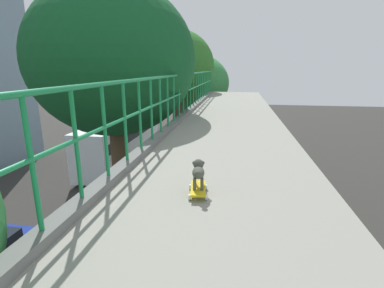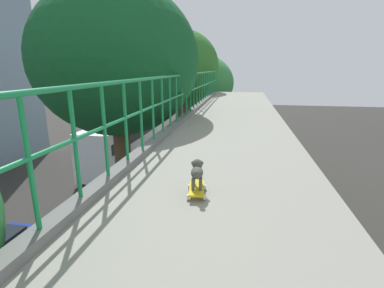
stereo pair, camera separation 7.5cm
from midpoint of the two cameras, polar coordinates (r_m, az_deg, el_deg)
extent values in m
cylinder|color=#188349|center=(2.61, -30.11, -3.93)|extent=(0.04, 0.04, 1.14)
cylinder|color=#188349|center=(3.10, -22.81, -0.26)|extent=(0.04, 0.04, 1.14)
cylinder|color=#188349|center=(3.65, -17.61, 2.36)|extent=(0.04, 0.04, 1.14)
cylinder|color=#188349|center=(4.22, -13.78, 4.27)|extent=(0.04, 0.04, 1.14)
cylinder|color=#188349|center=(4.81, -10.85, 5.71)|extent=(0.04, 0.04, 1.14)
cylinder|color=#188349|center=(5.41, -8.56, 6.82)|extent=(0.04, 0.04, 1.14)
cylinder|color=#188349|center=(6.02, -6.73, 7.70)|extent=(0.04, 0.04, 1.14)
cylinder|color=#188349|center=(6.63, -5.23, 8.42)|extent=(0.04, 0.04, 1.14)
cylinder|color=#188349|center=(7.25, -3.98, 9.00)|extent=(0.04, 0.04, 1.14)
cylinder|color=#188349|center=(7.88, -2.92, 9.49)|extent=(0.04, 0.04, 1.14)
cylinder|color=#188349|center=(8.50, -2.02, 9.91)|extent=(0.04, 0.04, 1.14)
cylinder|color=#188349|center=(9.13, -1.24, 10.27)|extent=(0.04, 0.04, 1.14)
cylinder|color=#188349|center=(9.76, -0.55, 10.58)|extent=(0.04, 0.04, 1.14)
cylinder|color=#188349|center=(10.39, 0.05, 10.85)|extent=(0.04, 0.04, 1.14)
cylinder|color=#188349|center=(11.03, 0.58, 11.09)|extent=(0.04, 0.04, 1.14)
cylinder|color=#188349|center=(11.66, 1.05, 11.30)|extent=(0.04, 0.04, 1.14)
cylinder|color=#188349|center=(12.29, 1.48, 11.49)|extent=(0.04, 0.04, 1.14)
cylinder|color=#188349|center=(12.93, 1.87, 11.66)|extent=(0.04, 0.04, 1.14)
cylinder|color=#188349|center=(13.56, 2.22, 11.81)|extent=(0.04, 0.04, 1.14)
cylinder|color=#188349|center=(14.20, 2.53, 11.95)|extent=(0.04, 0.04, 1.14)
cylinder|color=#188349|center=(14.84, 2.83, 12.08)|extent=(0.04, 0.04, 1.14)
cylinder|color=#188349|center=(15.48, 3.09, 12.20)|extent=(0.04, 0.04, 1.14)
cylinder|color=#188349|center=(16.11, 3.34, 12.30)|extent=(0.04, 0.04, 1.14)
cylinder|color=#188349|center=(16.75, 3.57, 12.40)|extent=(0.04, 0.04, 1.14)
cylinder|color=black|center=(13.75, -29.76, -17.93)|extent=(0.24, 0.65, 0.65)
cube|color=black|center=(13.73, -18.02, -15.90)|extent=(1.84, 4.21, 0.59)
cube|color=#1E232B|center=(13.32, -18.58, -14.15)|extent=(1.64, 2.30, 0.56)
cylinder|color=black|center=(14.48, -12.43, -14.48)|extent=(0.21, 0.63, 0.63)
cylinder|color=black|center=(15.16, -18.80, -13.53)|extent=(0.21, 0.63, 0.63)
cylinder|color=black|center=(12.51, -16.92, -19.99)|extent=(0.21, 0.63, 0.63)
cylinder|color=black|center=(13.30, -24.12, -18.44)|extent=(0.21, 0.63, 0.63)
cube|color=white|center=(23.42, -13.81, 1.01)|extent=(2.42, 11.59, 3.17)
cube|color=black|center=(23.30, -13.89, 2.34)|extent=(2.44, 10.66, 0.70)
cylinder|color=black|center=(27.06, -8.08, 0.14)|extent=(0.28, 0.96, 0.96)
cylinder|color=black|center=(27.82, -12.66, 0.33)|extent=(0.28, 0.96, 0.96)
cylinder|color=black|center=(20.57, -13.96, -4.99)|extent=(0.28, 0.96, 0.96)
cylinder|color=black|center=(21.56, -19.68, -4.50)|extent=(0.28, 0.96, 0.96)
cylinder|color=#4F3C29|center=(10.20, -14.01, -10.12)|extent=(0.54, 0.54, 6.20)
ellipsoid|color=#155328|center=(9.28, -15.81, 15.81)|extent=(4.99, 4.99, 4.55)
cylinder|color=#533428|center=(18.48, -2.99, 1.68)|extent=(0.59, 0.59, 6.21)
ellipsoid|color=#2F7029|center=(17.98, -3.19, 15.31)|extent=(4.54, 4.54, 4.34)
cylinder|color=brown|center=(22.14, -0.56, 1.89)|extent=(0.54, 0.54, 4.66)
ellipsoid|color=#348441|center=(21.59, -0.59, 12.12)|extent=(5.83, 5.83, 4.47)
cube|color=gold|center=(3.34, 0.58, -8.87)|extent=(0.22, 0.45, 0.02)
cylinder|color=white|center=(3.49, 2.19, -8.63)|extent=(0.03, 0.07, 0.07)
cylinder|color=white|center=(3.49, -0.95, -8.60)|extent=(0.03, 0.07, 0.07)
cylinder|color=white|center=(3.23, 2.23, -10.63)|extent=(0.03, 0.07, 0.07)
cylinder|color=white|center=(3.24, -1.18, -10.59)|extent=(0.03, 0.07, 0.07)
cylinder|color=#4A4D41|center=(3.41, 1.37, -6.88)|extent=(0.04, 0.04, 0.14)
cylinder|color=#4A4D41|center=(3.41, -0.07, -6.87)|extent=(0.04, 0.04, 0.14)
cylinder|color=#4A4D41|center=(3.24, 1.35, -8.14)|extent=(0.04, 0.04, 0.14)
cylinder|color=#4A4D41|center=(3.24, -0.17, -8.12)|extent=(0.04, 0.04, 0.14)
ellipsoid|color=#4A4D41|center=(3.29, 0.63, -5.75)|extent=(0.17, 0.27, 0.13)
sphere|color=#4A4D41|center=(3.36, 0.66, -4.09)|extent=(0.12, 0.12, 0.12)
ellipsoid|color=#494347|center=(3.42, 0.68, -3.93)|extent=(0.05, 0.06, 0.04)
sphere|color=#4A4D41|center=(3.36, 1.46, -3.84)|extent=(0.05, 0.05, 0.05)
sphere|color=#4A4D41|center=(3.36, -0.14, -3.83)|extent=(0.05, 0.05, 0.05)
sphere|color=#4A4D41|center=(3.15, 0.58, -5.95)|extent=(0.06, 0.06, 0.06)
camera|label=1|loc=(0.04, -90.54, -0.14)|focal=26.59mm
camera|label=2|loc=(0.04, 89.46, 0.14)|focal=26.59mm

